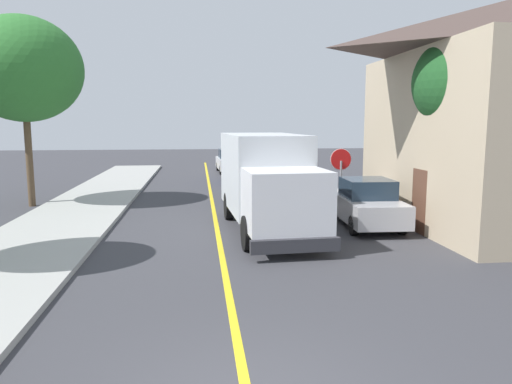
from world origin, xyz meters
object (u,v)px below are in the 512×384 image
at_px(parked_car_far, 230,161).
at_px(stop_sign, 341,170).
at_px(parked_van_across, 366,204).
at_px(street_tree_down_block, 23,69).
at_px(box_truck, 267,178).
at_px(street_tree_far_side, 475,83).
at_px(parked_car_near, 263,181).
at_px(parked_car_mid, 240,169).

height_order(parked_car_far, stop_sign, stop_sign).
bearing_deg(parked_car_far, stop_sign, -80.57).
relative_size(parked_van_across, street_tree_down_block, 0.56).
xyz_separation_m(box_truck, street_tree_far_side, (6.37, -1.38, 3.04)).
relative_size(stop_sign, street_tree_far_side, 0.40).
relative_size(box_truck, stop_sign, 2.76).
bearing_deg(parked_car_near, parked_car_far, 94.05).
xyz_separation_m(parked_car_near, parked_van_across, (2.66, -7.09, 0.00)).
relative_size(parked_car_near, parked_car_far, 0.99).
xyz_separation_m(parked_car_far, street_tree_down_block, (-9.49, -13.29, 5.00)).
xyz_separation_m(parked_car_mid, parked_car_far, (-0.20, 5.74, 0.00)).
bearing_deg(street_tree_down_block, street_tree_far_side, -24.32).
bearing_deg(street_tree_far_side, box_truck, 167.81).
bearing_deg(street_tree_far_side, stop_sign, 140.74).
xyz_separation_m(street_tree_far_side, street_tree_down_block, (-15.83, 7.15, 0.98)).
bearing_deg(parked_van_across, stop_sign, 114.68).
bearing_deg(stop_sign, parked_car_near, 109.70).
xyz_separation_m(parked_car_near, street_tree_down_block, (-10.32, -1.49, 5.00)).
height_order(stop_sign, street_tree_down_block, street_tree_down_block).
bearing_deg(parked_van_across, parked_car_far, 100.49).
height_order(parked_car_near, parked_car_mid, same).
distance_m(parked_car_near, parked_car_mid, 6.09).
height_order(parked_car_mid, street_tree_down_block, street_tree_down_block).
bearing_deg(street_tree_down_block, box_truck, -31.41).
height_order(parked_car_near, stop_sign, stop_sign).
relative_size(parked_car_mid, stop_sign, 1.66).
distance_m(stop_sign, street_tree_far_side, 5.30).
xyz_separation_m(parked_car_far, parked_van_across, (3.50, -18.88, 0.00)).
height_order(stop_sign, street_tree_far_side, street_tree_far_side).
relative_size(parked_car_near, stop_sign, 1.68).
bearing_deg(parked_car_near, box_truck, -96.76).
height_order(parked_car_far, parked_van_across, same).
relative_size(parked_van_across, street_tree_far_side, 0.68).
bearing_deg(street_tree_down_block, parked_car_near, 8.24).
height_order(parked_car_near, street_tree_far_side, street_tree_far_side).
relative_size(parked_car_mid, parked_van_across, 0.99).
relative_size(box_truck, parked_car_near, 1.64).
distance_m(box_truck, stop_sign, 3.28).
distance_m(parked_car_mid, stop_sign, 12.27).
height_order(box_truck, parked_van_across, box_truck).
bearing_deg(box_truck, stop_sign, 25.46).
xyz_separation_m(stop_sign, street_tree_far_side, (3.41, -2.79, 2.95)).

